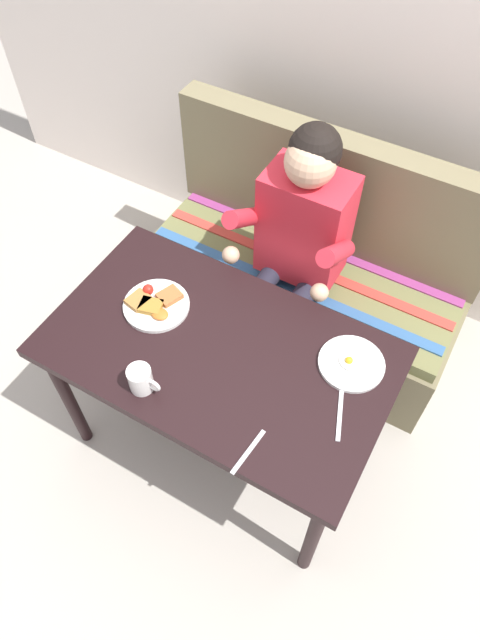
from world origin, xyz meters
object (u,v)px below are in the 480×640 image
at_px(coffee_mug, 141,379).
at_px(fork, 248,452).
at_px(couch, 305,278).
at_px(plate_eggs, 351,363).
at_px(person, 296,240).
at_px(plate_breakfast, 155,304).
at_px(table, 219,361).
at_px(knife, 340,412).

relative_size(coffee_mug, fork, 0.69).
relative_size(couch, plate_eggs, 6.42).
height_order(couch, plate_eggs, couch).
height_order(person, coffee_mug, person).
distance_m(plate_breakfast, plate_eggs, 0.72).
height_order(coffee_mug, fork, coffee_mug).
height_order(table, plate_breakfast, plate_breakfast).
bearing_deg(knife, plate_breakfast, 155.38).
xyz_separation_m(table, fork, (0.27, -0.28, 0.08)).
distance_m(coffee_mug, fork, 0.41).
distance_m(couch, coffee_mug, 1.12).
relative_size(person, plate_eggs, 5.40).
bearing_deg(fork, knife, 60.01).
height_order(plate_eggs, knife, plate_eggs).
xyz_separation_m(plate_breakfast, coffee_mug, (0.16, -0.30, 0.04)).
bearing_deg(coffee_mug, knife, 21.37).
bearing_deg(table, person, 89.47).
xyz_separation_m(table, couch, (0.00, 0.76, -0.32)).
distance_m(table, couch, 0.83).
bearing_deg(fork, plate_breakfast, 156.08).
xyz_separation_m(coffee_mug, fork, (0.41, -0.03, -0.05)).
height_order(table, knife, knife).
distance_m(person, knife, 0.76).
xyz_separation_m(table, plate_breakfast, (-0.29, 0.04, 0.10)).
bearing_deg(plate_breakfast, fork, -29.70).
bearing_deg(plate_breakfast, person, 61.36).
bearing_deg(fork, coffee_mug, -177.92).
bearing_deg(coffee_mug, person, 80.44).
relative_size(person, coffee_mug, 10.27).
distance_m(table, plate_eggs, 0.46).
xyz_separation_m(plate_eggs, coffee_mug, (-0.56, -0.42, 0.04)).
xyz_separation_m(couch, coffee_mug, (-0.14, -1.02, 0.45)).
height_order(fork, knife, same).
bearing_deg(plate_eggs, knife, -77.62).
bearing_deg(person, plate_eggs, -45.48).
bearing_deg(fork, person, 112.98).
relative_size(plate_eggs, coffee_mug, 1.90).
distance_m(table, plate_breakfast, 0.31).
height_order(person, plate_eggs, person).
relative_size(table, person, 0.99).
relative_size(plate_breakfast, fork, 1.41).
height_order(plate_breakfast, plate_eggs, plate_breakfast).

